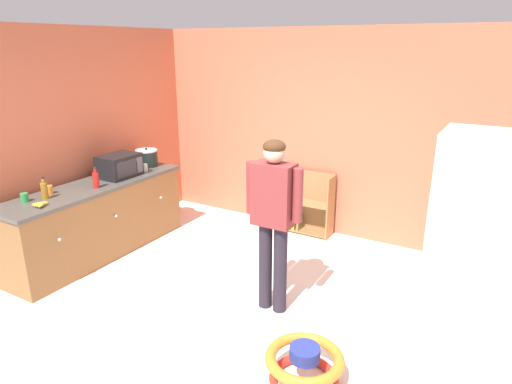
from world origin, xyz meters
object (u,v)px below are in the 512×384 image
Objects in this scene: bookshelf at (301,206)px; crock_pot at (147,158)px; green_cup at (24,198)px; ketchup_bottle at (96,180)px; white_cup at (144,168)px; refrigerator at (472,229)px; banana_bunch at (41,204)px; baby_walker at (304,365)px; amber_bottle at (44,190)px; standing_person at (273,212)px; kitchen_counter at (98,219)px; orange_cup at (49,190)px; microwave at (119,166)px.

bookshelf is 2.21m from crock_pot.
ketchup_bottle is at bearing 69.60° from green_cup.
white_cup is (-0.02, 0.81, -0.05)m from ketchup_bottle.
banana_bunch is at bearing -157.63° from refrigerator.
white_cup is (-1.73, -1.17, 0.58)m from bookshelf.
bookshelf is 1.41× the size of baby_walker.
amber_bottle reaches higher than white_cup.
standing_person is 2.53m from amber_bottle.
kitchen_counter is at bearing 100.40° from banana_bunch.
ketchup_bottle is 0.82m from white_cup.
amber_bottle is at bearing -92.91° from kitchen_counter.
ketchup_bottle is (0.13, -0.08, 0.55)m from kitchen_counter.
ketchup_bottle is 0.77m from green_cup.
green_cup is (-0.09, -1.75, -0.07)m from crock_pot.
refrigerator is at bearing 17.14° from orange_cup.
microwave is at bearing 170.44° from standing_person.
bookshelf is at bearing 53.69° from amber_bottle.
standing_person is at bearing 19.37° from banana_bunch.
ketchup_bottle reaches higher than bookshelf.
kitchen_counter is 0.90m from white_cup.
bookshelf is at bearing 115.34° from baby_walker.
green_cup is at bearing -121.15° from amber_bottle.
refrigerator is 4.46m from green_cup.
bookshelf is 2.11m from standing_person.
crock_pot is at bearing 90.52° from amber_bottle.
kitchen_counter is 2.65m from bookshelf.
microwave is at bearing 96.13° from banana_bunch.
green_cup is (-0.28, 0.01, 0.02)m from banana_bunch.
green_cup is (-0.10, -0.17, -0.05)m from amber_bottle.
ketchup_bottle reaches higher than kitchen_counter.
ketchup_bottle is (0.11, -0.47, -0.04)m from microwave.
kitchen_counter is 2.48m from standing_person.
ketchup_bottle reaches higher than orange_cup.
crock_pot is at bearing 87.11° from green_cup.
ketchup_bottle is 2.59× the size of green_cup.
refrigerator reaches higher than amber_bottle.
green_cup is at bearing 178.09° from banana_bunch.
microwave reaches higher than kitchen_counter.
green_cup reaches higher than banana_bunch.
baby_walker is at bearing -27.08° from white_cup.
kitchen_counter is 1.11m from crock_pot.
amber_bottle is at bearing -95.85° from white_cup.
refrigerator is 4.20m from banana_bunch.
refrigerator is 3.71× the size of microwave.
crock_pot is at bearing 125.61° from white_cup.
microwave is at bearing 79.62° from orange_cup.
baby_walker is 3.07m from banana_bunch.
standing_person is at bearing 14.18° from amber_bottle.
amber_bottle is (-2.45, -0.62, -0.02)m from standing_person.
microwave is at bearing 158.86° from baby_walker.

